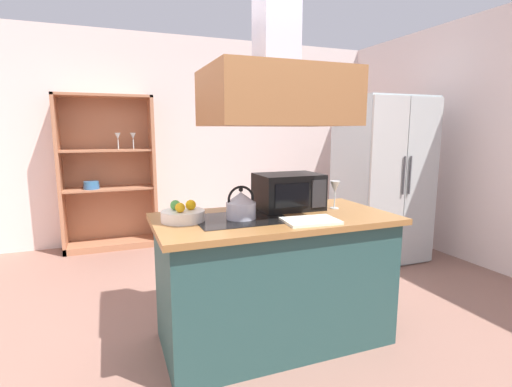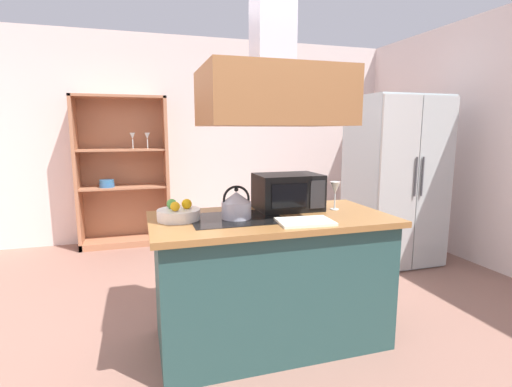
{
  "view_description": "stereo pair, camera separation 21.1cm",
  "coord_description": "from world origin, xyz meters",
  "px_view_note": "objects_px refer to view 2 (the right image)",
  "views": [
    {
      "loc": [
        -0.81,
        -2.3,
        1.48
      ],
      "look_at": [
        0.23,
        0.37,
        1.0
      ],
      "focal_mm": 26.84,
      "sensor_mm": 36.0,
      "label": 1
    },
    {
      "loc": [
        -0.61,
        -2.37,
        1.48
      ],
      "look_at": [
        0.23,
        0.37,
        1.0
      ],
      "focal_mm": 26.84,
      "sensor_mm": 36.0,
      "label": 2
    }
  ],
  "objects_px": {
    "wine_glass_on_counter": "(335,189)",
    "fruit_bowl": "(179,213)",
    "refrigerator": "(394,181)",
    "cutting_board": "(305,222)",
    "microwave": "(288,192)",
    "kettle": "(236,205)",
    "dish_cabinet": "(124,180)"
  },
  "relations": [
    {
      "from": "wine_glass_on_counter",
      "to": "dish_cabinet",
      "type": "bearing_deg",
      "value": 119.9
    },
    {
      "from": "dish_cabinet",
      "to": "cutting_board",
      "type": "height_order",
      "value": "dish_cabinet"
    },
    {
      "from": "refrigerator",
      "to": "kettle",
      "type": "height_order",
      "value": "refrigerator"
    },
    {
      "from": "kettle",
      "to": "fruit_bowl",
      "type": "distance_m",
      "value": 0.38
    },
    {
      "from": "wine_glass_on_counter",
      "to": "microwave",
      "type": "bearing_deg",
      "value": 160.33
    },
    {
      "from": "microwave",
      "to": "wine_glass_on_counter",
      "type": "distance_m",
      "value": 0.34
    },
    {
      "from": "refrigerator",
      "to": "kettle",
      "type": "distance_m",
      "value": 2.42
    },
    {
      "from": "refrigerator",
      "to": "cutting_board",
      "type": "bearing_deg",
      "value": -140.28
    },
    {
      "from": "dish_cabinet",
      "to": "cutting_board",
      "type": "bearing_deg",
      "value": -68.67
    },
    {
      "from": "microwave",
      "to": "dish_cabinet",
      "type": "bearing_deg",
      "value": 115.44
    },
    {
      "from": "kettle",
      "to": "refrigerator",
      "type": "bearing_deg",
      "value": 29.43
    },
    {
      "from": "dish_cabinet",
      "to": "microwave",
      "type": "bearing_deg",
      "value": -64.56
    },
    {
      "from": "dish_cabinet",
      "to": "kettle",
      "type": "xyz_separation_m",
      "value": [
        0.8,
        -2.77,
        0.16
      ]
    },
    {
      "from": "cutting_board",
      "to": "kettle",
      "type": "bearing_deg",
      "value": 147.24
    },
    {
      "from": "wine_glass_on_counter",
      "to": "fruit_bowl",
      "type": "height_order",
      "value": "wine_glass_on_counter"
    },
    {
      "from": "refrigerator",
      "to": "microwave",
      "type": "xyz_separation_m",
      "value": [
        -1.67,
        -1.0,
        0.11
      ]
    },
    {
      "from": "refrigerator",
      "to": "microwave",
      "type": "distance_m",
      "value": 1.95
    },
    {
      "from": "dish_cabinet",
      "to": "wine_glass_on_counter",
      "type": "xyz_separation_m",
      "value": [
        1.55,
        -2.7,
        0.22
      ]
    },
    {
      "from": "refrigerator",
      "to": "cutting_board",
      "type": "distance_m",
      "value": 2.24
    },
    {
      "from": "dish_cabinet",
      "to": "cutting_board",
      "type": "xyz_separation_m",
      "value": [
        1.18,
        -3.01,
        0.07
      ]
    },
    {
      "from": "microwave",
      "to": "fruit_bowl",
      "type": "height_order",
      "value": "microwave"
    },
    {
      "from": "dish_cabinet",
      "to": "microwave",
      "type": "height_order",
      "value": "dish_cabinet"
    },
    {
      "from": "refrigerator",
      "to": "cutting_board",
      "type": "relative_size",
      "value": 5.4
    },
    {
      "from": "cutting_board",
      "to": "fruit_bowl",
      "type": "distance_m",
      "value": 0.81
    },
    {
      "from": "refrigerator",
      "to": "dish_cabinet",
      "type": "relative_size",
      "value": 0.97
    },
    {
      "from": "wine_glass_on_counter",
      "to": "fruit_bowl",
      "type": "relative_size",
      "value": 0.74
    },
    {
      "from": "cutting_board",
      "to": "microwave",
      "type": "distance_m",
      "value": 0.45
    },
    {
      "from": "kettle",
      "to": "cutting_board",
      "type": "relative_size",
      "value": 0.64
    },
    {
      "from": "dish_cabinet",
      "to": "wine_glass_on_counter",
      "type": "bearing_deg",
      "value": -60.1
    },
    {
      "from": "dish_cabinet",
      "to": "wine_glass_on_counter",
      "type": "relative_size",
      "value": 9.18
    },
    {
      "from": "refrigerator",
      "to": "kettle",
      "type": "relative_size",
      "value": 8.43
    },
    {
      "from": "kettle",
      "to": "fruit_bowl",
      "type": "xyz_separation_m",
      "value": [
        -0.37,
        0.07,
        -0.05
      ]
    }
  ]
}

